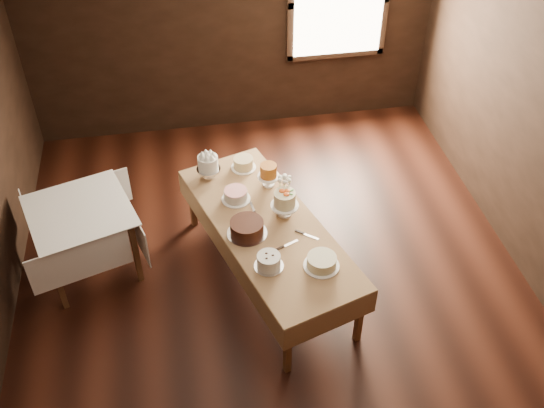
{
  "coord_description": "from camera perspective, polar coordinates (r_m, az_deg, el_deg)",
  "views": [
    {
      "loc": [
        -0.75,
        -4.05,
        4.7
      ],
      "look_at": [
        0.0,
        0.2,
        0.95
      ],
      "focal_mm": 41.42,
      "sensor_mm": 36.0,
      "label": 1
    }
  ],
  "objects": [
    {
      "name": "cake_server_c",
      "position": [
        6.05,
        -1.81,
        -0.23
      ],
      "size": [
        0.05,
        0.24,
        0.01
      ],
      "primitive_type": "cube",
      "rotation": [
        0.0,
        0.0,
        1.68
      ],
      "color": "silver",
      "rests_on": "display_table"
    },
    {
      "name": "cake_meringue",
      "position": [
        6.37,
        -5.8,
        3.32
      ],
      "size": [
        0.25,
        0.25,
        0.26
      ],
      "color": "silver",
      "rests_on": "display_table"
    },
    {
      "name": "cake_speckled",
      "position": [
        6.49,
        -2.62,
        3.7
      ],
      "size": [
        0.26,
        0.26,
        0.12
      ],
      "color": "white",
      "rests_on": "display_table"
    },
    {
      "name": "floor",
      "position": [
        6.24,
        0.32,
        -7.79
      ],
      "size": [
        5.0,
        6.0,
        0.01
      ],
      "primitive_type": "cube",
      "color": "black",
      "rests_on": "ground"
    },
    {
      "name": "display_table",
      "position": [
        5.9,
        -0.38,
        -2.25
      ],
      "size": [
        1.55,
        2.45,
        0.71
      ],
      "rotation": [
        0.0,
        0.0,
        0.31
      ],
      "color": "#502F18",
      "rests_on": "ground"
    },
    {
      "name": "wall_back",
      "position": [
        7.81,
        -3.7,
        15.96
      ],
      "size": [
        5.0,
        0.02,
        2.8
      ],
      "primitive_type": "cube",
      "color": "black",
      "rests_on": "ground"
    },
    {
      "name": "cake_server_a",
      "position": [
        5.68,
        1.73,
        -3.57
      ],
      "size": [
        0.23,
        0.12,
        0.01
      ],
      "primitive_type": "cube",
      "rotation": [
        0.0,
        0.0,
        0.41
      ],
      "color": "silver",
      "rests_on": "display_table"
    },
    {
      "name": "cake_caramel",
      "position": [
        6.24,
        -0.32,
        2.54
      ],
      "size": [
        0.22,
        0.22,
        0.26
      ],
      "color": "white",
      "rests_on": "display_table"
    },
    {
      "name": "cake_chocolate",
      "position": [
        5.73,
        -2.3,
        -2.23
      ],
      "size": [
        0.37,
        0.37,
        0.14
      ],
      "color": "silver",
      "rests_on": "display_table"
    },
    {
      "name": "window",
      "position": [
        7.91,
        6.14,
        17.73
      ],
      "size": [
        1.1,
        0.05,
        1.3
      ],
      "primitive_type": "cube",
      "color": "#FFEABF",
      "rests_on": "wall_back"
    },
    {
      "name": "side_table",
      "position": [
        6.23,
        -17.0,
        -1.18
      ],
      "size": [
        1.17,
        1.17,
        0.79
      ],
      "rotation": [
        0.0,
        0.0,
        0.31
      ],
      "color": "#502F18",
      "rests_on": "ground"
    },
    {
      "name": "flower_bouquet",
      "position": [
        5.92,
        1.15,
        1.83
      ],
      "size": [
        0.14,
        0.14,
        0.2
      ],
      "primitive_type": null,
      "color": "white",
      "rests_on": "flower_vase"
    },
    {
      "name": "cake_server_b",
      "position": [
        5.75,
        3.58,
        -2.96
      ],
      "size": [
        0.2,
        0.17,
        0.01
      ],
      "primitive_type": "cube",
      "rotation": [
        0.0,
        0.0,
        -0.68
      ],
      "color": "silver",
      "rests_on": "display_table"
    },
    {
      "name": "cake_server_d",
      "position": [
        6.1,
        0.73,
        0.18
      ],
      "size": [
        0.06,
        0.24,
        0.01
      ],
      "primitive_type": "cube",
      "rotation": [
        0.0,
        0.0,
        1.42
      ],
      "color": "silver",
      "rests_on": "display_table"
    },
    {
      "name": "cake_flowers",
      "position": [
        5.89,
        1.15,
        -0.06
      ],
      "size": [
        0.27,
        0.27,
        0.27
      ],
      "color": "white",
      "rests_on": "display_table"
    },
    {
      "name": "flower_vase",
      "position": [
        6.04,
        1.12,
        0.47
      ],
      "size": [
        0.17,
        0.17,
        0.13
      ],
      "primitive_type": "imported",
      "rotation": [
        0.0,
        0.0,
        2.07
      ],
      "color": "#2D2823",
      "rests_on": "display_table"
    },
    {
      "name": "cake_lattice",
      "position": [
        6.11,
        -3.31,
        0.77
      ],
      "size": [
        0.3,
        0.3,
        0.11
      ],
      "color": "white",
      "rests_on": "display_table"
    },
    {
      "name": "ceiling",
      "position": [
        4.53,
        0.46,
        16.24
      ],
      "size": [
        5.0,
        6.0,
        0.01
      ],
      "primitive_type": "cube",
      "color": "beige",
      "rests_on": "wall_back"
    },
    {
      "name": "cake_cream",
      "position": [
        5.46,
        4.53,
        -5.28
      ],
      "size": [
        0.36,
        0.36,
        0.11
      ],
      "color": "white",
      "rests_on": "display_table"
    },
    {
      "name": "cake_swirl",
      "position": [
        5.43,
        -0.3,
        -5.26
      ],
      "size": [
        0.26,
        0.26,
        0.13
      ],
      "color": "silver",
      "rests_on": "display_table"
    }
  ]
}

